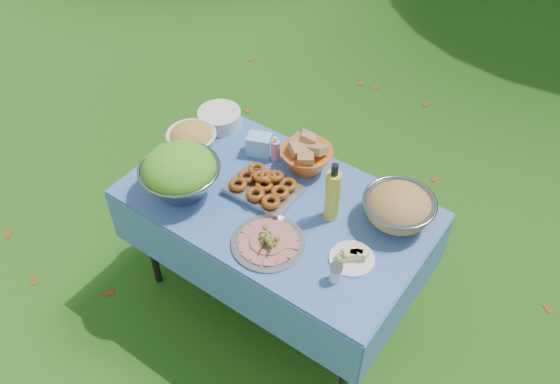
# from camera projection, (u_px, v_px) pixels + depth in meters

# --- Properties ---
(ground) EXTENTS (80.00, 80.00, 0.00)m
(ground) POSITION_uv_depth(u_px,v_px,m) (277.00, 294.00, 3.39)
(ground) COLOR #14380A
(ground) RESTS_ON ground
(picnic_table) EXTENTS (1.46, 0.86, 0.76)m
(picnic_table) POSITION_uv_depth(u_px,v_px,m) (277.00, 252.00, 3.12)
(picnic_table) COLOR #7CB5EF
(picnic_table) RESTS_ON ground
(salad_bowl) EXTENTS (0.46, 0.46, 0.25)m
(salad_bowl) POSITION_uv_depth(u_px,v_px,m) (180.00, 172.00, 2.81)
(salad_bowl) COLOR gray
(salad_bowl) RESTS_ON picnic_table
(pasta_bowl_white) EXTENTS (0.33, 0.33, 0.14)m
(pasta_bowl_white) POSITION_uv_depth(u_px,v_px,m) (191.00, 138.00, 3.08)
(pasta_bowl_white) COLOR white
(pasta_bowl_white) RESTS_ON picnic_table
(plate_stack) EXTENTS (0.25, 0.25, 0.09)m
(plate_stack) POSITION_uv_depth(u_px,v_px,m) (220.00, 118.00, 3.24)
(plate_stack) COLOR white
(plate_stack) RESTS_ON picnic_table
(wipes_box) EXTENTS (0.15, 0.13, 0.11)m
(wipes_box) POSITION_uv_depth(u_px,v_px,m) (259.00, 144.00, 3.06)
(wipes_box) COLOR #98C9F3
(wipes_box) RESTS_ON picnic_table
(sanitizer_bottle) EXTENTS (0.05, 0.05, 0.14)m
(sanitizer_bottle) POSITION_uv_depth(u_px,v_px,m) (275.00, 148.00, 3.02)
(sanitizer_bottle) COLOR pink
(sanitizer_bottle) RESTS_ON picnic_table
(bread_bowl) EXTENTS (0.31, 0.31, 0.18)m
(bread_bowl) POSITION_uv_depth(u_px,v_px,m) (307.00, 154.00, 2.96)
(bread_bowl) COLOR #DA5D1D
(bread_bowl) RESTS_ON picnic_table
(pasta_bowl_steel) EXTENTS (0.42, 0.42, 0.18)m
(pasta_bowl_steel) POSITION_uv_depth(u_px,v_px,m) (399.00, 207.00, 2.70)
(pasta_bowl_steel) COLOR gray
(pasta_bowl_steel) RESTS_ON picnic_table
(fried_tray) EXTENTS (0.34, 0.24, 0.08)m
(fried_tray) POSITION_uv_depth(u_px,v_px,m) (263.00, 187.00, 2.86)
(fried_tray) COLOR #A5A6AA
(fried_tray) RESTS_ON picnic_table
(charcuterie_platter) EXTENTS (0.38, 0.38, 0.08)m
(charcuterie_platter) POSITION_uv_depth(u_px,v_px,m) (268.00, 238.00, 2.64)
(charcuterie_platter) COLOR #ACB0B3
(charcuterie_platter) RESTS_ON picnic_table
(oil_bottle) EXTENTS (0.09, 0.09, 0.33)m
(oil_bottle) POSITION_uv_depth(u_px,v_px,m) (333.00, 192.00, 2.67)
(oil_bottle) COLOR gold
(oil_bottle) RESTS_ON picnic_table
(cheese_plate) EXTENTS (0.23, 0.23, 0.06)m
(cheese_plate) POSITION_uv_depth(u_px,v_px,m) (352.00, 255.00, 2.58)
(cheese_plate) COLOR white
(cheese_plate) RESTS_ON picnic_table
(shaker) EXTENTS (0.07, 0.07, 0.09)m
(shaker) POSITION_uv_depth(u_px,v_px,m) (336.00, 273.00, 2.50)
(shaker) COLOR silver
(shaker) RESTS_ON picnic_table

